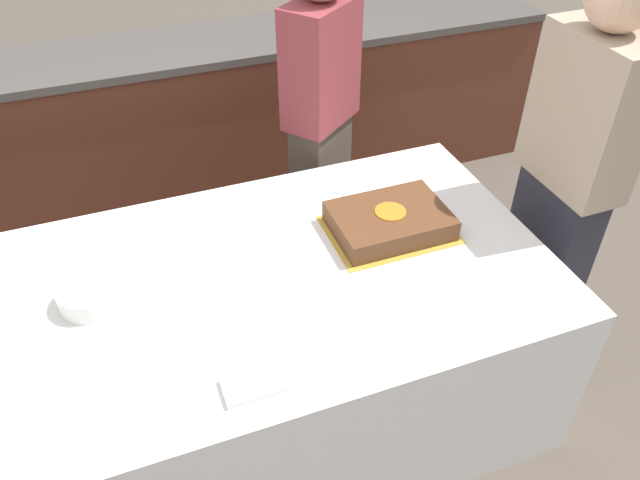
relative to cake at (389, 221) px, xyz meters
name	(u,v)px	position (x,y,z in m)	size (l,w,h in m)	color
ground_plane	(251,414)	(-0.60, -0.08, -0.78)	(14.00, 14.00, 0.00)	brown
back_counter	(164,129)	(-0.60, 1.57, -0.31)	(4.40, 0.58, 0.92)	#5B2D1E
dining_table	(244,355)	(-0.60, -0.08, -0.41)	(2.18, 1.14, 0.73)	white
cake	(389,221)	(0.00, 0.00, 0.00)	(0.46, 0.34, 0.09)	gold
plate_stack	(89,295)	(-1.06, -0.01, -0.01)	(0.20, 0.20, 0.07)	white
side_plate_near_cake	(356,185)	(0.00, 0.31, -0.04)	(0.20, 0.20, 0.00)	white
utensil_pile	(251,385)	(-0.67, -0.51, -0.03)	(0.16, 0.11, 0.02)	white
person_cutting_cake	(321,122)	(0.00, 0.71, 0.05)	(0.39, 0.37, 1.56)	#4C4238
person_seated_right	(569,176)	(0.71, -0.08, 0.08)	(0.23, 0.42, 1.64)	#282833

